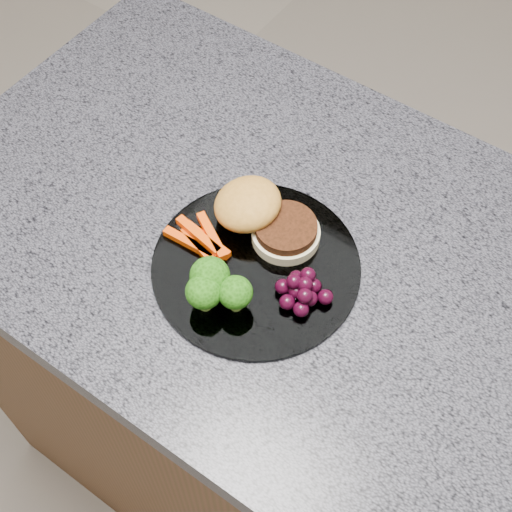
{
  "coord_description": "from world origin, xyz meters",
  "views": [
    {
      "loc": [
        0.16,
        -0.45,
        1.65
      ],
      "look_at": [
        -0.12,
        -0.06,
        0.93
      ],
      "focal_mm": 50.0,
      "sensor_mm": 36.0,
      "label": 1
    }
  ],
  "objects_px": {
    "island_cabinet": "(328,419)",
    "burger": "(261,216)",
    "plate": "(256,266)",
    "grape_bunch": "(302,291)"
  },
  "relations": [
    {
      "from": "island_cabinet",
      "to": "burger",
      "type": "height_order",
      "value": "burger"
    },
    {
      "from": "burger",
      "to": "grape_bunch",
      "type": "relative_size",
      "value": 2.45
    },
    {
      "from": "grape_bunch",
      "to": "island_cabinet",
      "type": "bearing_deg",
      "value": 54.17
    },
    {
      "from": "plate",
      "to": "grape_bunch",
      "type": "height_order",
      "value": "grape_bunch"
    },
    {
      "from": "plate",
      "to": "burger",
      "type": "xyz_separation_m",
      "value": [
        -0.03,
        0.05,
        0.02
      ]
    },
    {
      "from": "plate",
      "to": "grape_bunch",
      "type": "bearing_deg",
      "value": -4.57
    },
    {
      "from": "island_cabinet",
      "to": "burger",
      "type": "relative_size",
      "value": 7.11
    },
    {
      "from": "island_cabinet",
      "to": "grape_bunch",
      "type": "xyz_separation_m",
      "value": [
        -0.05,
        -0.06,
        0.49
      ]
    },
    {
      "from": "grape_bunch",
      "to": "burger",
      "type": "bearing_deg",
      "value": 149.57
    },
    {
      "from": "burger",
      "to": "island_cabinet",
      "type": "bearing_deg",
      "value": -19.18
    }
  ]
}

